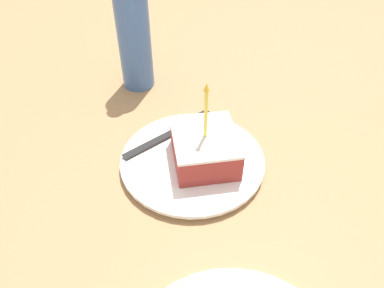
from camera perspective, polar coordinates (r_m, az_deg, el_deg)
ground_plane at (r=0.59m, az=-0.48°, el=-4.51°), size 2.40×2.40×0.04m
plate at (r=0.58m, az=0.00°, el=-2.26°), size 0.22×0.22×0.01m
cake_slice at (r=0.55m, az=1.96°, el=-0.58°), size 0.09×0.10×0.14m
fork at (r=0.61m, az=-2.36°, el=2.02°), size 0.16×0.10×0.00m
bottle at (r=0.71m, az=-8.81°, el=15.68°), size 0.06×0.06×0.24m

